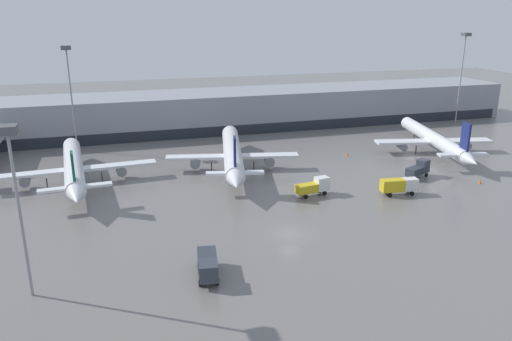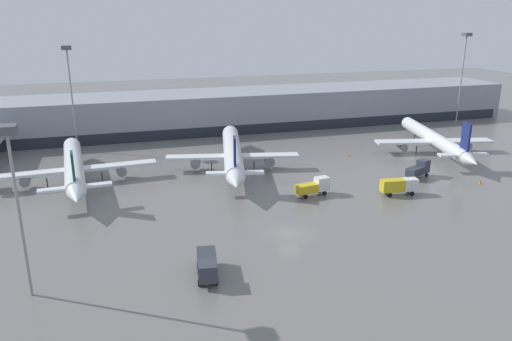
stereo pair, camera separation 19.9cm
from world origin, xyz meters
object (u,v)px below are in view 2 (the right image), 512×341
(parked_jet_3, at_px, (233,153))
(traffic_cone_1, at_px, (480,181))
(service_truck_3, at_px, (314,186))
(traffic_cone_0, at_px, (348,155))
(service_truck_2, at_px, (399,185))
(service_truck_1, at_px, (419,169))
(parked_jet_1, at_px, (74,167))
(service_truck_0, at_px, (207,264))
(apron_light_mast_4, at_px, (12,164))
(apron_light_mast_0, at_px, (69,71))
(parked_jet_2, at_px, (434,139))
(apron_light_mast_5, at_px, (464,55))

(parked_jet_3, height_order, traffic_cone_1, parked_jet_3)
(service_truck_3, relative_size, traffic_cone_1, 7.61)
(service_truck_3, relative_size, traffic_cone_0, 9.93)
(service_truck_2, bearing_deg, traffic_cone_0, 90.71)
(service_truck_3, xyz_separation_m, traffic_cone_1, (28.94, -2.75, -1.13))
(service_truck_1, relative_size, traffic_cone_0, 9.20)
(parked_jet_1, distance_m, service_truck_0, 39.44)
(traffic_cone_0, xyz_separation_m, apron_light_mast_4, (-53.91, -37.25, 13.72))
(traffic_cone_0, bearing_deg, apron_light_mast_0, 159.60)
(traffic_cone_1, bearing_deg, parked_jet_1, 163.62)
(service_truck_3, bearing_deg, parked_jet_2, 16.97)
(service_truck_0, distance_m, apron_light_mast_0, 61.87)
(service_truck_2, bearing_deg, traffic_cone_1, 9.49)
(parked_jet_1, bearing_deg, service_truck_1, -107.17)
(parked_jet_2, relative_size, service_truck_0, 5.76)
(service_truck_3, relative_size, apron_light_mast_0, 0.27)
(parked_jet_2, height_order, service_truck_0, parked_jet_2)
(parked_jet_3, relative_size, traffic_cone_1, 49.59)
(apron_light_mast_5, bearing_deg, service_truck_3, -145.31)
(traffic_cone_0, relative_size, apron_light_mast_0, 0.03)
(parked_jet_1, xyz_separation_m, parked_jet_3, (27.11, 0.08, 0.12))
(service_truck_1, height_order, apron_light_mast_0, apron_light_mast_0)
(service_truck_0, height_order, traffic_cone_1, service_truck_0)
(parked_jet_1, relative_size, service_truck_2, 5.88)
(parked_jet_1, bearing_deg, traffic_cone_1, -110.36)
(service_truck_0, bearing_deg, parked_jet_2, 132.42)
(apron_light_mast_0, xyz_separation_m, apron_light_mast_5, (92.47, 0.70, 0.86))
(parked_jet_2, relative_size, apron_light_mast_5, 1.59)
(service_truck_2, height_order, traffic_cone_1, service_truck_2)
(apron_light_mast_0, bearing_deg, parked_jet_1, -88.66)
(parked_jet_3, distance_m, traffic_cone_0, 24.40)
(parked_jet_2, height_order, traffic_cone_1, parked_jet_2)
(service_truck_0, relative_size, apron_light_mast_4, 0.35)
(traffic_cone_0, height_order, traffic_cone_1, traffic_cone_1)
(apron_light_mast_0, relative_size, apron_light_mast_4, 1.20)
(service_truck_0, relative_size, service_truck_2, 1.04)
(parked_jet_1, xyz_separation_m, apron_light_mast_4, (-2.66, -34.91, 11.00))
(service_truck_2, xyz_separation_m, apron_light_mast_0, (-49.47, 41.54, 14.80))
(apron_light_mast_4, bearing_deg, service_truck_2, 16.16)
(service_truck_0, bearing_deg, traffic_cone_0, 145.71)
(apron_light_mast_0, relative_size, apron_light_mast_5, 0.94)
(apron_light_mast_0, bearing_deg, apron_light_mast_4, -92.19)
(service_truck_2, bearing_deg, apron_light_mast_0, 146.52)
(traffic_cone_1, bearing_deg, parked_jet_2, 77.61)
(apron_light_mast_4, height_order, apron_light_mast_5, apron_light_mast_5)
(service_truck_1, bearing_deg, parked_jet_1, 142.38)
(service_truck_3, xyz_separation_m, traffic_cone_0, (15.14, 18.72, -1.22))
(parked_jet_3, xyz_separation_m, apron_light_mast_0, (-27.62, 21.52, 13.27))
(service_truck_1, height_order, traffic_cone_1, service_truck_1)
(service_truck_0, relative_size, apron_light_mast_5, 0.28)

